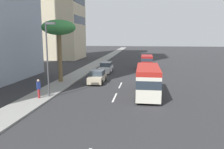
# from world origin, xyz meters

# --- Properties ---
(ground_plane) EXTENTS (198.00, 198.00, 0.00)m
(ground_plane) POSITION_xyz_m (31.50, 0.00, 0.00)
(ground_plane) COLOR #2D2D30
(sidewalk_right) EXTENTS (162.00, 2.78, 0.15)m
(sidewalk_right) POSITION_xyz_m (31.50, 7.22, 0.07)
(sidewalk_right) COLOR gray
(sidewalk_right) RESTS_ON ground_plane
(lane_stripe_mid) EXTENTS (3.20, 0.16, 0.01)m
(lane_stripe_mid) POSITION_xyz_m (16.50, 0.00, 0.01)
(lane_stripe_mid) COLOR silver
(lane_stripe_mid) RESTS_ON ground_plane
(lane_stripe_far) EXTENTS (3.20, 0.16, 0.01)m
(lane_stripe_far) POSITION_xyz_m (21.99, 0.00, 0.01)
(lane_stripe_far) COLOR silver
(lane_stripe_far) RESTS_ON ground_plane
(car_lead) EXTENTS (4.61, 1.84, 1.69)m
(car_lead) POSITION_xyz_m (31.22, 3.28, 0.80)
(car_lead) COLOR white
(car_lead) RESTS_ON ground_plane
(minibus_second) EXTENTS (6.96, 2.30, 2.92)m
(minibus_second) POSITION_xyz_m (17.60, -3.16, 1.60)
(minibus_second) COLOR silver
(minibus_second) RESTS_ON ground_plane
(van_third) EXTENTS (4.73, 2.15, 2.40)m
(van_third) POSITION_xyz_m (36.90, -3.35, 1.37)
(van_third) COLOR #A51E1E
(van_third) RESTS_ON ground_plane
(car_fourth) EXTENTS (4.18, 1.81, 1.62)m
(car_fourth) POSITION_xyz_m (23.10, 3.05, 0.76)
(car_fourth) COLOR beige
(car_fourth) RESTS_ON ground_plane
(pedestrian_near_lamp) EXTENTS (0.38, 0.38, 1.78)m
(pedestrian_near_lamp) POSITION_xyz_m (14.83, 6.92, 1.14)
(pedestrian_near_lamp) COLOR red
(pedestrian_near_lamp) RESTS_ON sidewalk_right
(palm_tree) EXTENTS (4.16, 4.16, 7.72)m
(palm_tree) POSITION_xyz_m (22.63, 7.76, 6.74)
(palm_tree) COLOR brown
(palm_tree) RESTS_ON sidewalk_right
(street_lamp) EXTENTS (0.24, 0.97, 7.01)m
(street_lamp) POSITION_xyz_m (15.51, 6.12, 4.46)
(street_lamp) COLOR #4C4C51
(street_lamp) RESTS_ON sidewalk_right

